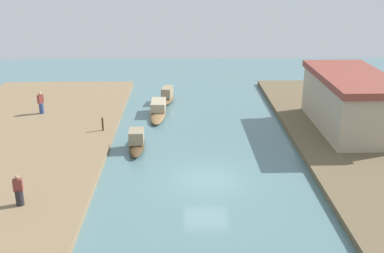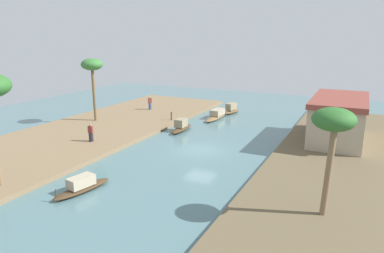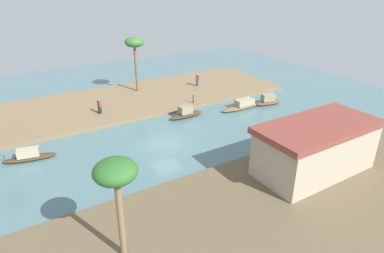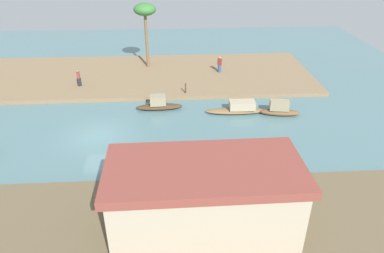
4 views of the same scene
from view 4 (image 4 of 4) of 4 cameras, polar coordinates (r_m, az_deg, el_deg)
river_water at (r=28.23m, az=-14.74°, el=-1.47°), size 65.17×65.17×0.00m
riverbank_left at (r=38.99m, az=-11.86°, el=7.88°), size 40.87×12.22×0.37m
sampan_open_hull at (r=31.00m, az=13.74°, el=2.64°), size 3.43×1.42×1.34m
sampan_with_red_awning at (r=30.78m, az=7.31°, el=2.87°), size 5.06×1.27×1.07m
sampan_upstream_small at (r=31.25m, az=-5.28°, el=3.50°), size 4.05×1.12×1.30m
person_on_near_bank at (r=38.57m, az=4.39°, el=9.68°), size 0.49×0.49×1.70m
person_by_mooring at (r=36.66m, az=-17.53°, el=7.19°), size 0.44×0.46×1.59m
mooring_post at (r=33.42m, az=-1.02°, el=6.08°), size 0.14×0.14×0.94m
palm_tree_left_near at (r=39.07m, az=-7.49°, el=17.62°), size 2.31×2.31×6.78m
riverside_building at (r=17.91m, az=1.95°, el=-11.24°), size 9.43×4.64×3.87m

